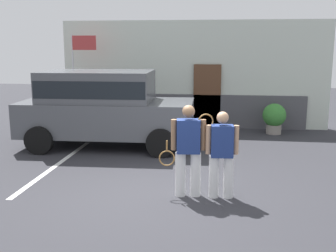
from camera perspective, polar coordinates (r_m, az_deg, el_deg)
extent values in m
plane|color=#2D2D33|center=(7.79, -0.21, -9.36)|extent=(40.00, 40.00, 0.00)
cube|color=silver|center=(9.89, -15.17, -5.22)|extent=(0.12, 4.40, 0.01)
cube|color=silver|center=(13.85, 3.52, 7.20)|extent=(8.83, 0.30, 3.52)
cube|color=#4C4C51|center=(13.79, 3.40, 2.12)|extent=(7.41, 0.10, 1.10)
cube|color=brown|center=(13.67, 5.45, 4.13)|extent=(0.90, 0.06, 2.10)
cube|color=#4C4F54|center=(11.21, -8.39, 1.18)|extent=(4.67, 2.08, 0.90)
cube|color=#4C4F54|center=(11.16, -9.76, 5.50)|extent=(2.97, 1.87, 0.80)
cube|color=black|center=(11.16, -9.76, 5.40)|extent=(2.91, 1.89, 0.44)
cylinder|color=black|center=(11.96, -0.01, -0.21)|extent=(0.73, 0.29, 0.72)
cylinder|color=black|center=(10.11, -1.03, -2.35)|extent=(0.73, 0.29, 0.72)
cylinder|color=black|center=(12.63, -14.15, 0.07)|extent=(0.73, 0.29, 0.72)
cylinder|color=black|center=(10.90, -17.46, -1.88)|extent=(0.73, 0.29, 0.72)
cylinder|color=white|center=(7.57, 3.86, -6.72)|extent=(0.19, 0.19, 0.82)
cylinder|color=white|center=(7.56, 1.73, -6.71)|extent=(0.19, 0.19, 0.82)
cube|color=navy|center=(7.37, 2.85, -1.43)|extent=(0.44, 0.31, 0.61)
sphere|color=#8C6647|center=(7.29, 2.88, 2.05)|extent=(0.23, 0.23, 0.23)
cylinder|color=#8C6647|center=(7.38, 4.88, -1.24)|extent=(0.10, 0.10, 0.56)
cylinder|color=#8C6647|center=(7.37, 0.82, -1.22)|extent=(0.10, 0.10, 0.56)
torus|color=olive|center=(7.53, -0.16, -4.51)|extent=(0.37, 0.06, 0.37)
cylinder|color=olive|center=(7.47, -0.16, -2.77)|extent=(0.03, 0.03, 0.20)
cylinder|color=white|center=(7.55, 8.40, -7.05)|extent=(0.18, 0.18, 0.77)
cylinder|color=white|center=(7.53, 6.40, -7.05)|extent=(0.18, 0.18, 0.77)
cube|color=navy|center=(7.36, 7.53, -2.08)|extent=(0.41, 0.28, 0.57)
sphere|color=tan|center=(7.27, 7.62, 1.17)|extent=(0.21, 0.21, 0.21)
cylinder|color=tan|center=(7.38, 9.44, -1.91)|extent=(0.10, 0.10, 0.52)
cylinder|color=tan|center=(7.34, 5.62, -1.88)|extent=(0.10, 0.10, 0.52)
torus|color=olive|center=(7.32, 5.26, 0.59)|extent=(0.28, 0.13, 0.29)
cylinder|color=olive|center=(7.37, 5.22, -1.21)|extent=(0.03, 0.03, 0.20)
cylinder|color=gray|center=(13.21, 14.46, -0.43)|extent=(0.46, 0.46, 0.28)
sphere|color=#387F33|center=(13.13, 14.56, 1.48)|extent=(0.72, 0.72, 0.72)
cylinder|color=silver|center=(13.74, -12.95, 5.95)|extent=(0.05, 0.05, 3.07)
cube|color=#B23838|center=(13.55, -11.57, 11.27)|extent=(0.75, 0.12, 0.45)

